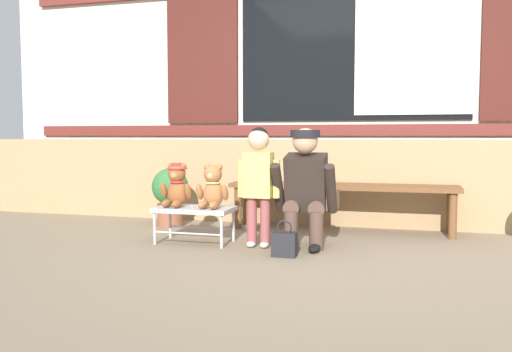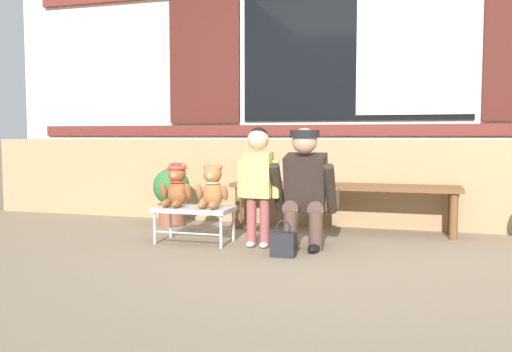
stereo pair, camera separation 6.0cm
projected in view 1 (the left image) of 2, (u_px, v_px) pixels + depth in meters
The scene contains 11 objects.
ground_plane at pixel (324, 255), 4.05m from camera, with size 60.00×60.00×0.00m, color #84725B.
brick_low_wall at pixel (346, 183), 5.38m from camera, with size 8.09×0.25×0.85m, color tan.
shop_facade at pixel (353, 59), 5.78m from camera, with size 8.26×0.26×3.39m.
wooden_bench_long at pixel (342, 191), 5.04m from camera, with size 2.10×0.40×0.44m.
small_display_bench at pixel (194, 211), 4.48m from camera, with size 0.64×0.36×0.30m.
teddy_bear_with_hat at pixel (177, 186), 4.51m from camera, with size 0.28×0.27×0.36m.
teddy_bear_plain at pixel (212, 188), 4.43m from camera, with size 0.28×0.26×0.36m.
child_standing at pixel (259, 173), 4.29m from camera, with size 0.35×0.18×0.96m.
adult_crouching at pixel (307, 187), 4.29m from camera, with size 0.50×0.49×0.95m.
handbag_on_ground at pixel (284, 244), 3.99m from camera, with size 0.18×0.11×0.27m.
potted_plant at pixel (170, 193), 5.33m from camera, with size 0.36×0.36×0.57m.
Camera 1 is at (0.59, -3.98, 0.89)m, focal length 37.96 mm.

